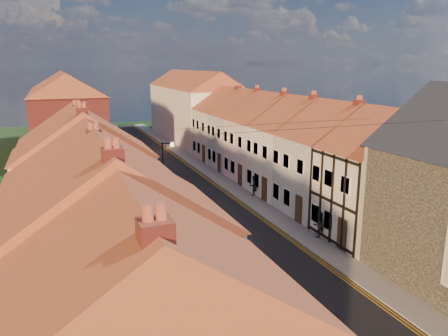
{
  "coord_description": "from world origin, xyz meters",
  "views": [
    {
      "loc": [
        -10.79,
        -9.53,
        11.45
      ],
      "look_at": [
        1.3,
        21.44,
        3.5
      ],
      "focal_mm": 35.0,
      "sensor_mm": 36.0,
      "label": 1
    }
  ],
  "objects_px": {
    "car_distant": "(122,142)",
    "pedestrian_right": "(319,224)",
    "pedestrian_right_b": "(254,185)",
    "car_mid": "(169,190)",
    "car_near": "(244,261)",
    "lamppost": "(165,178)",
    "car_far": "(124,154)"
  },
  "relations": [
    {
      "from": "car_distant",
      "to": "pedestrian_right",
      "type": "distance_m",
      "value": 39.7
    },
    {
      "from": "pedestrian_right",
      "to": "pedestrian_right_b",
      "type": "bearing_deg",
      "value": -90.76
    },
    {
      "from": "car_mid",
      "to": "car_near",
      "type": "bearing_deg",
      "value": -97.09
    },
    {
      "from": "lamppost",
      "to": "car_near",
      "type": "relative_size",
      "value": 1.46
    },
    {
      "from": "pedestrian_right",
      "to": "car_far",
      "type": "bearing_deg",
      "value": -75.35
    },
    {
      "from": "car_near",
      "to": "pedestrian_right",
      "type": "relative_size",
      "value": 2.31
    },
    {
      "from": "car_near",
      "to": "pedestrian_right_b",
      "type": "height_order",
      "value": "pedestrian_right_b"
    },
    {
      "from": "car_mid",
      "to": "pedestrian_right",
      "type": "distance_m",
      "value": 14.43
    },
    {
      "from": "pedestrian_right",
      "to": "pedestrian_right_b",
      "type": "height_order",
      "value": "pedestrian_right_b"
    },
    {
      "from": "lamppost",
      "to": "pedestrian_right_b",
      "type": "relative_size",
      "value": 3.34
    },
    {
      "from": "car_mid",
      "to": "pedestrian_right",
      "type": "xyz_separation_m",
      "value": [
        7.07,
        -12.58,
        0.33
      ]
    },
    {
      "from": "car_distant",
      "to": "pedestrian_right_b",
      "type": "relative_size",
      "value": 2.73
    },
    {
      "from": "lamppost",
      "to": "pedestrian_right",
      "type": "relative_size",
      "value": 3.37
    },
    {
      "from": "pedestrian_right_b",
      "to": "car_near",
      "type": "bearing_deg",
      "value": 49.96
    },
    {
      "from": "car_near",
      "to": "pedestrian_right",
      "type": "height_order",
      "value": "pedestrian_right"
    },
    {
      "from": "car_mid",
      "to": "car_distant",
      "type": "distance_m",
      "value": 26.47
    },
    {
      "from": "lamppost",
      "to": "car_far",
      "type": "distance_m",
      "value": 24.03
    },
    {
      "from": "car_near",
      "to": "car_mid",
      "type": "relative_size",
      "value": 0.99
    },
    {
      "from": "car_near",
      "to": "pedestrian_right_b",
      "type": "bearing_deg",
      "value": 66.25
    },
    {
      "from": "lamppost",
      "to": "car_far",
      "type": "height_order",
      "value": "lamppost"
    },
    {
      "from": "car_far",
      "to": "car_distant",
      "type": "xyz_separation_m",
      "value": [
        1.12,
        8.92,
        0.01
      ]
    },
    {
      "from": "car_far",
      "to": "pedestrian_right",
      "type": "bearing_deg",
      "value": -83.75
    },
    {
      "from": "car_mid",
      "to": "pedestrian_right_b",
      "type": "height_order",
      "value": "pedestrian_right_b"
    },
    {
      "from": "car_far",
      "to": "pedestrian_right_b",
      "type": "xyz_separation_m",
      "value": [
        8.3,
        -19.85,
        0.35
      ]
    },
    {
      "from": "lamppost",
      "to": "car_far",
      "type": "xyz_separation_m",
      "value": [
        0.61,
        23.85,
        -2.87
      ]
    },
    {
      "from": "car_mid",
      "to": "car_far",
      "type": "distance_m",
      "value": 17.59
    },
    {
      "from": "lamppost",
      "to": "car_near",
      "type": "distance_m",
      "value": 9.63
    },
    {
      "from": "car_far",
      "to": "pedestrian_right_b",
      "type": "relative_size",
      "value": 2.56
    },
    {
      "from": "lamppost",
      "to": "car_mid",
      "type": "relative_size",
      "value": 1.45
    },
    {
      "from": "car_far",
      "to": "lamppost",
      "type": "bearing_deg",
      "value": -100.63
    },
    {
      "from": "lamppost",
      "to": "car_distant",
      "type": "height_order",
      "value": "lamppost"
    },
    {
      "from": "car_far",
      "to": "car_mid",
      "type": "bearing_deg",
      "value": -95.16
    }
  ]
}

